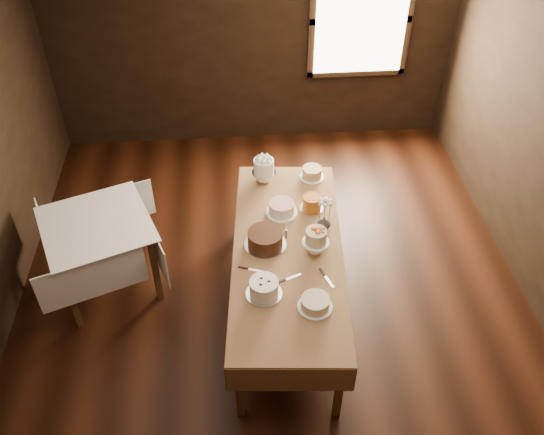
# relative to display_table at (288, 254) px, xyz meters

# --- Properties ---
(floor) EXTENTS (5.00, 6.00, 0.01)m
(floor) POSITION_rel_display_table_xyz_m (-0.12, 0.03, -0.71)
(floor) COLOR black
(floor) RESTS_ON ground
(ceiling) EXTENTS (5.00, 6.00, 0.01)m
(ceiling) POSITION_rel_display_table_xyz_m (-0.12, 0.03, 2.09)
(ceiling) COLOR beige
(ceiling) RESTS_ON wall_back
(wall_back) EXTENTS (5.00, 0.02, 2.80)m
(wall_back) POSITION_rel_display_table_xyz_m (-0.12, 3.03, 0.69)
(wall_back) COLOR black
(wall_back) RESTS_ON ground
(window) EXTENTS (1.10, 0.05, 1.30)m
(window) POSITION_rel_display_table_xyz_m (1.18, 2.97, 0.89)
(window) COLOR #FFEABF
(window) RESTS_ON wall_back
(display_table) EXTENTS (1.18, 2.56, 0.77)m
(display_table) POSITION_rel_display_table_xyz_m (0.00, 0.00, 0.00)
(display_table) COLOR #492F19
(display_table) RESTS_ON ground
(side_table) EXTENTS (1.25, 1.25, 0.82)m
(side_table) POSITION_rel_display_table_xyz_m (-1.74, 0.43, 0.01)
(side_table) COLOR #492F19
(side_table) RESTS_ON ground
(cake_meringue) EXTENTS (0.26, 0.26, 0.26)m
(cake_meringue) POSITION_rel_display_table_xyz_m (-0.14, 1.03, 0.18)
(cake_meringue) COLOR silver
(cake_meringue) RESTS_ON display_table
(cake_speckled) EXTENTS (0.28, 0.28, 0.12)m
(cake_speckled) POSITION_rel_display_table_xyz_m (0.36, 1.03, 0.11)
(cake_speckled) COLOR white
(cake_speckled) RESTS_ON display_table
(cake_lattice) EXTENTS (0.32, 0.32, 0.11)m
(cake_lattice) POSITION_rel_display_table_xyz_m (-0.01, 0.50, 0.11)
(cake_lattice) COLOR white
(cake_lattice) RESTS_ON display_table
(cake_caramel) EXTENTS (0.23, 0.23, 0.15)m
(cake_caramel) POSITION_rel_display_table_xyz_m (0.28, 0.54, 0.13)
(cake_caramel) COLOR silver
(cake_caramel) RESTS_ON display_table
(cake_chocolate) EXTENTS (0.38, 0.38, 0.15)m
(cake_chocolate) POSITION_rel_display_table_xyz_m (-0.20, 0.08, 0.13)
(cake_chocolate) COLOR silver
(cake_chocolate) RESTS_ON display_table
(cake_flowers) EXTENTS (0.24, 0.24, 0.25)m
(cake_flowers) POSITION_rel_display_table_xyz_m (0.24, -0.04, 0.16)
(cake_flowers) COLOR white
(cake_flowers) RESTS_ON display_table
(cake_swirl) EXTENTS (0.30, 0.30, 0.15)m
(cake_swirl) POSITION_rel_display_table_xyz_m (-0.25, -0.51, 0.13)
(cake_swirl) COLOR silver
(cake_swirl) RESTS_ON display_table
(cake_cream) EXTENTS (0.29, 0.29, 0.10)m
(cake_cream) POSITION_rel_display_table_xyz_m (0.15, -0.68, 0.10)
(cake_cream) COLOR white
(cake_cream) RESTS_ON display_table
(cake_server_a) EXTENTS (0.23, 0.11, 0.01)m
(cake_server_a) POSITION_rel_display_table_xyz_m (0.01, -0.34, 0.06)
(cake_server_a) COLOR silver
(cake_server_a) RESTS_ON display_table
(cake_server_b) EXTENTS (0.11, 0.23, 0.01)m
(cake_server_b) POSITION_rel_display_table_xyz_m (0.31, -0.42, 0.06)
(cake_server_b) COLOR silver
(cake_server_b) RESTS_ON display_table
(cake_server_c) EXTENTS (0.05, 0.24, 0.01)m
(cake_server_c) POSITION_rel_display_table_xyz_m (0.02, 0.31, 0.06)
(cake_server_c) COLOR silver
(cake_server_c) RESTS_ON display_table
(cake_server_d) EXTENTS (0.20, 0.17, 0.01)m
(cake_server_d) POSITION_rel_display_table_xyz_m (0.29, 0.22, 0.06)
(cake_server_d) COLOR silver
(cake_server_d) RESTS_ON display_table
(cake_server_e) EXTENTS (0.23, 0.11, 0.01)m
(cake_server_e) POSITION_rel_display_table_xyz_m (-0.29, -0.24, 0.06)
(cake_server_e) COLOR silver
(cake_server_e) RESTS_ON display_table
(flower_vase) EXTENTS (0.17, 0.17, 0.13)m
(flower_vase) POSITION_rel_display_table_xyz_m (0.36, 0.25, 0.12)
(flower_vase) COLOR #2D2823
(flower_vase) RESTS_ON display_table
(flower_bouquet) EXTENTS (0.14, 0.14, 0.20)m
(flower_bouquet) POSITION_rel_display_table_xyz_m (0.36, 0.25, 0.31)
(flower_bouquet) COLOR white
(flower_bouquet) RESTS_ON flower_vase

